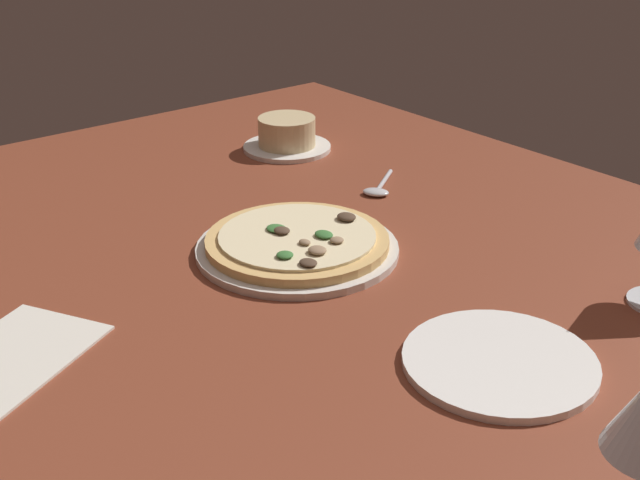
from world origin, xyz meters
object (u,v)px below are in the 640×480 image
at_px(ramekin_on_saucer, 287,136).
at_px(spoon, 378,189).
at_px(pizza_main, 297,244).
at_px(side_plate, 500,362).
at_px(paper_menu, 11,357).

relative_size(ramekin_on_saucer, spoon, 1.42).
height_order(pizza_main, spoon, pizza_main).
distance_m(ramekin_on_saucer, side_plate, 0.72).
bearing_deg(pizza_main, side_plate, -0.23).
distance_m(pizza_main, side_plate, 0.34).
relative_size(pizza_main, spoon, 2.46).
bearing_deg(side_plate, pizza_main, 179.77).
height_order(side_plate, spoon, spoon).
bearing_deg(ramekin_on_saucer, spoon, -2.45).
distance_m(side_plate, spoon, 0.49).
relative_size(ramekin_on_saucer, side_plate, 0.77).
relative_size(side_plate, spoon, 1.85).
height_order(ramekin_on_saucer, side_plate, ramekin_on_saucer).
height_order(ramekin_on_saucer, paper_menu, ramekin_on_saucer).
bearing_deg(pizza_main, spoon, 112.11).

